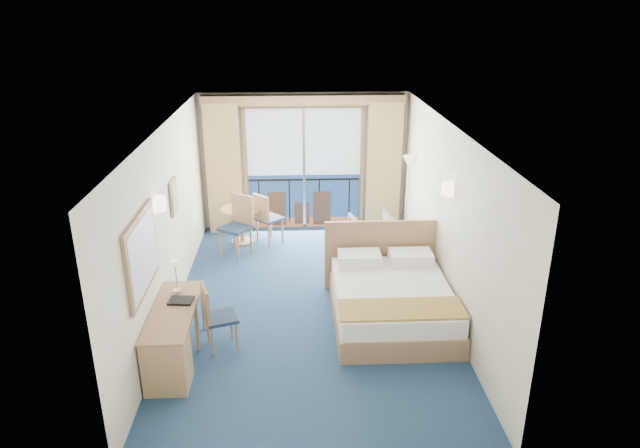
{
  "coord_description": "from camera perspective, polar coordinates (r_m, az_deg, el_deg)",
  "views": [
    {
      "loc": [
        -0.2,
        -7.6,
        4.26
      ],
      "look_at": [
        0.17,
        0.2,
        1.22
      ],
      "focal_mm": 32.0,
      "sensor_mm": 36.0,
      "label": 1
    }
  ],
  "objects": [
    {
      "name": "pelmet",
      "position": [
        10.84,
        -1.67,
        12.31
      ],
      "size": [
        3.8,
        0.25,
        0.18
      ],
      "primitive_type": "cube",
      "color": "#A27B57",
      "rests_on": "room_walls"
    },
    {
      "name": "sconce_left",
      "position": [
        7.61,
        -15.81,
        1.94
      ],
      "size": [
        0.18,
        0.18,
        0.18
      ],
      "primitive_type": "cylinder",
      "color": "beige",
      "rests_on": "room_walls"
    },
    {
      "name": "balcony_door",
      "position": [
        11.26,
        -1.64,
        5.17
      ],
      "size": [
        2.36,
        0.03,
        2.52
      ],
      "color": "navy",
      "rests_on": "room_walls"
    },
    {
      "name": "room_walls",
      "position": [
        8.0,
        -1.16,
        3.16
      ],
      "size": [
        4.04,
        6.54,
        2.72
      ],
      "color": "white",
      "rests_on": "ground"
    },
    {
      "name": "folder",
      "position": [
        7.49,
        -13.73,
        -7.45
      ],
      "size": [
        0.32,
        0.25,
        0.03
      ],
      "primitive_type": "cube",
      "rotation": [
        0.0,
        0.0,
        -0.09
      ],
      "color": "black",
      "rests_on": "desk"
    },
    {
      "name": "desk_lamp",
      "position": [
        7.59,
        -14.27,
        -4.44
      ],
      "size": [
        0.12,
        0.12,
        0.44
      ],
      "color": "silver",
      "rests_on": "desk"
    },
    {
      "name": "phone",
      "position": [
        9.29,
        9.57,
        -2.38
      ],
      "size": [
        0.17,
        0.14,
        0.07
      ],
      "primitive_type": "cube",
      "rotation": [
        0.0,
        0.0,
        -0.11
      ],
      "color": "white",
      "rests_on": "nightstand"
    },
    {
      "name": "bed",
      "position": [
        8.27,
        7.12,
        -7.43
      ],
      "size": [
        1.8,
        2.14,
        1.13
      ],
      "color": "#A27B57",
      "rests_on": "ground"
    },
    {
      "name": "curtain_right",
      "position": [
        11.22,
        6.39,
        5.67
      ],
      "size": [
        0.65,
        0.22,
        2.55
      ],
      "primitive_type": "cube",
      "color": "tan",
      "rests_on": "room_walls"
    },
    {
      "name": "mirror",
      "position": [
        6.91,
        -17.37,
        -2.89
      ],
      "size": [
        0.05,
        1.25,
        0.95
      ],
      "color": "#A27B57",
      "rests_on": "room_walls"
    },
    {
      "name": "desk",
      "position": [
        7.16,
        -14.91,
        -12.2
      ],
      "size": [
        0.53,
        1.55,
        0.73
      ],
      "color": "#A27B57",
      "rests_on": "ground"
    },
    {
      "name": "round_table",
      "position": [
        10.8,
        -7.87,
        0.76
      ],
      "size": [
        0.76,
        0.76,
        0.68
      ],
      "color": "#A27B57",
      "rests_on": "ground"
    },
    {
      "name": "table_chair_b",
      "position": [
        10.28,
        -8.16,
        0.24
      ],
      "size": [
        0.65,
        0.66,
        1.09
      ],
      "rotation": [
        0.0,
        0.0,
        -0.59
      ],
      "color": "#1F2E4A",
      "rests_on": "ground"
    },
    {
      "name": "floor",
      "position": [
        8.72,
        -1.08,
        -8.02
      ],
      "size": [
        6.5,
        6.5,
        0.0
      ],
      "primitive_type": "plane",
      "color": "navy",
      "rests_on": "ground"
    },
    {
      "name": "sconce_right",
      "position": [
        8.12,
        12.71,
        3.44
      ],
      "size": [
        0.18,
        0.18,
        0.18
      ],
      "primitive_type": "cylinder",
      "color": "beige",
      "rests_on": "room_walls"
    },
    {
      "name": "wall_print",
      "position": [
        8.67,
        -14.4,
        2.67
      ],
      "size": [
        0.04,
        0.42,
        0.52
      ],
      "color": "#A27B57",
      "rests_on": "room_walls"
    },
    {
      "name": "armchair",
      "position": [
        10.44,
        5.22,
        -0.94
      ],
      "size": [
        0.84,
        0.86,
        0.67
      ],
      "primitive_type": "imported",
      "rotation": [
        0.0,
        0.0,
        3.32
      ],
      "color": "#4A4D59",
      "rests_on": "ground"
    },
    {
      "name": "table_chair_a",
      "position": [
        10.71,
        -5.42,
        0.85
      ],
      "size": [
        0.6,
        0.6,
        0.97
      ],
      "rotation": [
        0.0,
        0.0,
        2.32
      ],
      "color": "#1F2E4A",
      "rests_on": "ground"
    },
    {
      "name": "curtain_left",
      "position": [
        11.17,
        -9.6,
        5.43
      ],
      "size": [
        0.65,
        0.22,
        2.55
      ],
      "primitive_type": "cube",
      "color": "tan",
      "rests_on": "room_walls"
    },
    {
      "name": "floor_lamp",
      "position": [
        10.59,
        8.75,
        4.61
      ],
      "size": [
        0.23,
        0.23,
        1.68
      ],
      "color": "silver",
      "rests_on": "ground"
    },
    {
      "name": "desk_chair",
      "position": [
        7.57,
        -10.5,
        -8.8
      ],
      "size": [
        0.51,
        0.5,
        0.92
      ],
      "rotation": [
        0.0,
        0.0,
        1.89
      ],
      "color": "#1F2E4A",
      "rests_on": "ground"
    },
    {
      "name": "nightstand",
      "position": [
        9.45,
        9.59,
        -4.03
      ],
      "size": [
        0.42,
        0.4,
        0.55
      ],
      "primitive_type": "cube",
      "color": "#A27C56",
      "rests_on": "ground"
    }
  ]
}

